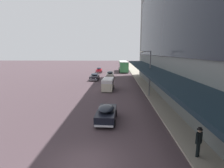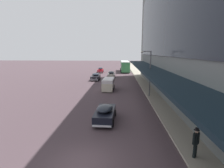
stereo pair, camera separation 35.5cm
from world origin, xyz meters
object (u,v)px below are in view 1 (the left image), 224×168
at_px(sedan_oncoming_rear, 106,113).
at_px(sedan_far_back, 123,67).
at_px(transit_bus_kerbside_front, 123,66).
at_px(sedan_lead_mid, 99,70).
at_px(sedan_second_mid, 95,77).
at_px(street_lamp, 149,70).
at_px(pedestrian_at_kerb, 199,141).
at_px(sedan_lead_near, 110,74).
at_px(vw_van, 108,84).

bearing_deg(sedan_oncoming_rear, sedan_far_back, 86.30).
distance_m(transit_bus_kerbside_front, sedan_lead_mid, 8.18).
bearing_deg(sedan_second_mid, street_lamp, -57.37).
xyz_separation_m(sedan_second_mid, pedestrian_at_kerb, (10.06, -29.79, 0.39)).
distance_m(sedan_second_mid, sedan_far_back, 29.24).
bearing_deg(sedan_far_back, street_lamp, -87.32).
bearing_deg(sedan_lead_near, sedan_second_mid, -129.06).
bearing_deg(sedan_far_back, sedan_lead_mid, -121.17).
bearing_deg(sedan_lead_near, vw_van, -89.05).
distance_m(sedan_lead_near, sedan_oncoming_rear, 28.30).
bearing_deg(sedan_lead_mid, vw_van, -80.72).
bearing_deg(sedan_lead_near, street_lamp, -72.09).
bearing_deg(sedan_far_back, sedan_second_mid, -105.01).
relative_size(sedan_oncoming_rear, sedan_second_mid, 0.93).
xyz_separation_m(pedestrian_at_kerb, street_lamp, (-0.46, 14.80, 2.73)).
bearing_deg(pedestrian_at_kerb, transit_bus_kerbside_front, 93.46).
distance_m(transit_bus_kerbside_front, sedan_far_back, 10.96).
height_order(transit_bus_kerbside_front, sedan_lead_near, transit_bus_kerbside_front).
xyz_separation_m(sedan_lead_near, sedan_second_mid, (-3.40, -4.19, -0.00)).
height_order(sedan_lead_mid, sedan_oncoming_rear, sedan_lead_mid).
distance_m(transit_bus_kerbside_front, sedan_lead_near, 13.75).
bearing_deg(sedan_oncoming_rear, sedan_lead_near, 91.59).
xyz_separation_m(vw_van, street_lamp, (5.95, -4.48, 2.81)).
height_order(sedan_far_back, vw_van, vw_van).
xyz_separation_m(sedan_far_back, pedestrian_at_kerb, (2.48, -58.03, 0.41)).
bearing_deg(pedestrian_at_kerb, sedan_lead_mid, 103.30).
relative_size(sedan_second_mid, street_lamp, 0.72).
relative_size(transit_bus_kerbside_front, sedan_lead_near, 2.22).
bearing_deg(sedan_oncoming_rear, transit_bus_kerbside_front, 85.83).
bearing_deg(pedestrian_at_kerb, sedan_oncoming_rear, 135.91).
height_order(sedan_oncoming_rear, sedan_second_mid, sedan_second_mid).
xyz_separation_m(sedan_lead_mid, sedan_second_mid, (0.51, -14.89, 0.00)).
height_order(sedan_second_mid, sedan_far_back, sedan_second_mid).
bearing_deg(sedan_lead_mid, sedan_oncoming_rear, -83.14).
height_order(sedan_lead_near, street_lamp, street_lamp).
relative_size(vw_van, pedestrian_at_kerb, 2.49).
xyz_separation_m(sedan_oncoming_rear, street_lamp, (5.41, 9.11, 3.13)).
distance_m(sedan_lead_mid, sedan_far_back, 15.61).
distance_m(sedan_oncoming_rear, street_lamp, 11.05).
height_order(sedan_lead_mid, sedan_lead_near, sedan_lead_mid).
bearing_deg(sedan_oncoming_rear, sedan_lead_mid, 96.86).
xyz_separation_m(sedan_lead_mid, street_lamp, (10.10, -29.88, 3.12)).
distance_m(sedan_lead_near, sedan_second_mid, 5.40).
xyz_separation_m(sedan_lead_near, pedestrian_at_kerb, (6.66, -33.98, 0.39)).
height_order(sedan_lead_near, vw_van, vw_van).
bearing_deg(sedan_second_mid, sedan_oncoming_rear, -80.15).
distance_m(transit_bus_kerbside_front, street_lamp, 32.49).
relative_size(sedan_oncoming_rear, sedan_far_back, 0.90).
xyz_separation_m(transit_bus_kerbside_front, street_lamp, (2.39, -32.34, 1.97)).
relative_size(sedan_lead_mid, sedan_second_mid, 1.05).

